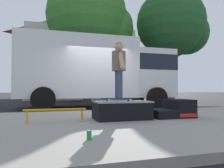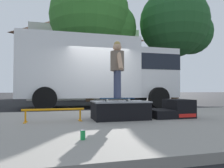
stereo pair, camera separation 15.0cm
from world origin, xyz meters
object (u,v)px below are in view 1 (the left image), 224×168
at_px(kicker_ramp, 173,110).
at_px(grind_rail, 55,112).
at_px(box_truck, 99,70).
at_px(street_tree_main, 92,19).
at_px(street_tree_neighbour, 174,26).
at_px(skateboard, 119,98).
at_px(skate_box, 121,109).
at_px(skater_kid, 119,64).
at_px(soda_can, 89,135).

distance_m(kicker_ramp, grind_rail, 2.77).
xyz_separation_m(kicker_ramp, box_truck, (-0.75, 4.96, 1.40)).
bearing_deg(street_tree_main, street_tree_neighbour, -6.16).
distance_m(grind_rail, street_tree_main, 11.72).
relative_size(grind_rail, box_truck, 0.18).
distance_m(kicker_ramp, skateboard, 1.41).
height_order(box_truck, street_tree_main, street_tree_main).
height_order(skate_box, street_tree_neighbour, street_tree_neighbour).
bearing_deg(kicker_ramp, skater_kid, 178.10).
height_order(skater_kid, street_tree_main, street_tree_main).
bearing_deg(street_tree_neighbour, skate_box, -128.05).
bearing_deg(skateboard, street_tree_main, 82.79).
relative_size(skater_kid, street_tree_main, 0.15).
xyz_separation_m(skater_kid, soda_can, (-1.01, -1.84, -1.17)).
distance_m(box_truck, street_tree_main, 6.52).
height_order(grind_rail, skateboard, skateboard).
bearing_deg(box_truck, skate_box, -96.71).
xyz_separation_m(grind_rail, skater_kid, (1.39, 0.04, 1.04)).
distance_m(box_truck, street_tree_neighbour, 8.98).
bearing_deg(skateboard, box_truck, 82.66).
xyz_separation_m(skate_box, street_tree_main, (1.22, 10.05, 5.40)).
relative_size(grind_rail, soda_can, 9.98).
bearing_deg(street_tree_neighbour, skater_kid, -128.37).
distance_m(skate_box, skater_kid, 1.02).
bearing_deg(street_tree_main, soda_can, -100.86).
relative_size(kicker_ramp, skateboard, 1.27).
xyz_separation_m(skater_kid, street_tree_neighbour, (7.40, 9.34, 4.25)).
bearing_deg(street_tree_neighbour, skateboard, -128.37).
bearing_deg(kicker_ramp, skateboard, 178.10).
distance_m(skate_box, grind_rail, 1.44).
distance_m(grind_rail, street_tree_neighbour, 13.90).
relative_size(grind_rail, skater_kid, 0.97).
bearing_deg(soda_can, skate_box, 59.55).
bearing_deg(skate_box, soda_can, -120.45).
height_order(street_tree_main, street_tree_neighbour, street_tree_main).
height_order(grind_rail, street_tree_main, street_tree_main).
distance_m(soda_can, street_tree_main, 13.28).
xyz_separation_m(soda_can, box_truck, (1.64, 6.76, 1.52)).
height_order(kicker_ramp, street_tree_neighbour, street_tree_neighbour).
bearing_deg(grind_rail, kicker_ramp, -0.11).
xyz_separation_m(skater_kid, street_tree_main, (1.27, 10.01, 4.38)).
height_order(skateboard, soda_can, skateboard).
bearing_deg(soda_can, kicker_ramp, 36.97).
relative_size(skate_box, box_truck, 0.18).
xyz_separation_m(box_truck, street_tree_neighbour, (6.76, 4.43, 3.90)).
distance_m(kicker_ramp, skater_kid, 1.74).
bearing_deg(skateboard, skater_kid, -90.00).
distance_m(skate_box, box_truck, 5.18).
distance_m(skater_kid, box_truck, 4.97).
xyz_separation_m(street_tree_main, street_tree_neighbour, (6.13, -0.66, -0.13)).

